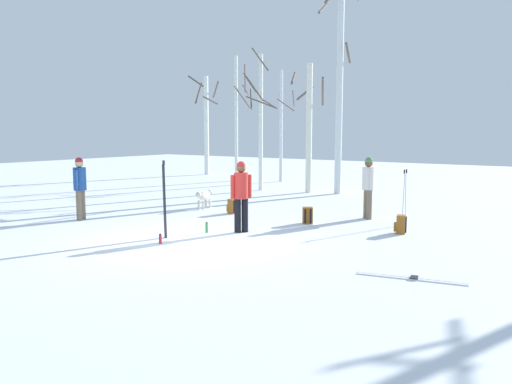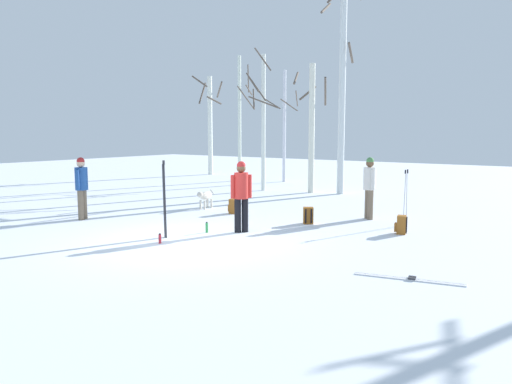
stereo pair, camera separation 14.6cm
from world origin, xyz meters
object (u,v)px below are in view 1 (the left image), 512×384
(backpack_2, at_px, (308,216))
(birch_tree_1, at_px, (237,117))
(backpack_0, at_px, (401,225))
(birch_tree_2, at_px, (281,125))
(ski_pair_planted_0, at_px, (164,199))
(birch_tree_4, at_px, (309,125))
(ski_pair_lying_0, at_px, (411,278))
(birch_tree_3, at_px, (260,119))
(water_bottle_1, at_px, (207,228))
(backpack_1, at_px, (233,206))
(person_1, at_px, (80,184))
(birch_tree_0, at_px, (206,122))
(person_0, at_px, (241,192))
(birch_tree_5, at_px, (339,84))
(ski_poles_0, at_px, (405,196))
(person_2, at_px, (368,184))
(water_bottle_0, at_px, (160,239))
(dog, at_px, (204,197))

(backpack_2, height_order, birch_tree_1, birch_tree_1)
(backpack_0, distance_m, birch_tree_2, 12.78)
(ski_pair_planted_0, bearing_deg, birch_tree_4, 98.45)
(ski_pair_lying_0, bearing_deg, birch_tree_3, 135.51)
(water_bottle_1, xyz_separation_m, birch_tree_4, (-1.82, 8.39, 2.52))
(backpack_1, bearing_deg, ski_pair_lying_0, -29.13)
(birch_tree_2, bearing_deg, birch_tree_4, -43.96)
(birch_tree_1, bearing_deg, person_1, -75.12)
(birch_tree_0, height_order, birch_tree_1, birch_tree_1)
(person_0, height_order, ski_pair_planted_0, ski_pair_planted_0)
(backpack_0, relative_size, birch_tree_5, 0.06)
(backpack_1, height_order, water_bottle_1, backpack_1)
(ski_pair_lying_0, height_order, birch_tree_0, birch_tree_0)
(person_0, height_order, birch_tree_0, birch_tree_0)
(birch_tree_4, bearing_deg, ski_poles_0, -41.28)
(birch_tree_3, bearing_deg, backpack_1, -63.91)
(birch_tree_2, bearing_deg, water_bottle_1, -66.50)
(person_2, relative_size, birch_tree_1, 0.29)
(ski_pair_lying_0, relative_size, birch_tree_4, 0.35)
(birch_tree_1, relative_size, birch_tree_5, 0.75)
(person_0, xyz_separation_m, backpack_2, (0.77, 1.90, -0.77))
(backpack_0, relative_size, backpack_2, 1.00)
(person_2, bearing_deg, water_bottle_0, -114.58)
(person_1, xyz_separation_m, ski_poles_0, (7.58, 4.25, -0.21))
(person_1, distance_m, birch_tree_1, 11.75)
(ski_poles_0, bearing_deg, dog, -172.17)
(ski_pair_planted_0, bearing_deg, water_bottle_1, 65.78)
(ski_pair_lying_0, distance_m, birch_tree_2, 16.30)
(birch_tree_2, bearing_deg, person_1, -85.37)
(ski_pair_planted_0, relative_size, birch_tree_0, 0.32)
(ski_poles_0, distance_m, backpack_1, 4.92)
(dog, relative_size, birch_tree_0, 0.16)
(person_1, relative_size, ski_pair_planted_0, 0.97)
(backpack_2, relative_size, birch_tree_5, 0.06)
(dog, relative_size, birch_tree_4, 0.18)
(dog, bearing_deg, birch_tree_5, 72.85)
(dog, distance_m, ski_pair_planted_0, 4.33)
(person_1, xyz_separation_m, backpack_1, (2.81, 3.19, -0.77))
(ski_pair_lying_0, height_order, backpack_0, backpack_0)
(person_1, distance_m, birch_tree_3, 8.67)
(water_bottle_0, bearing_deg, backpack_0, 45.62)
(dog, bearing_deg, birch_tree_0, 129.67)
(birch_tree_3, bearing_deg, water_bottle_1, -64.39)
(person_1, bearing_deg, birch_tree_4, 76.41)
(birch_tree_3, bearing_deg, person_2, -31.76)
(person_2, xyz_separation_m, birch_tree_0, (-12.96, 8.48, 1.94))
(ski_pair_planted_0, bearing_deg, backpack_1, 102.03)
(ski_poles_0, xyz_separation_m, backpack_0, (0.28, -1.10, -0.56))
(person_0, bearing_deg, water_bottle_0, -109.69)
(birch_tree_2, bearing_deg, dog, -73.97)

